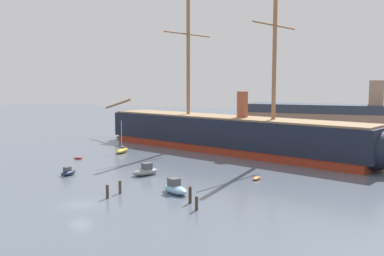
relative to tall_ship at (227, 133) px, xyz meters
name	(u,v)px	position (x,y,z in m)	size (l,w,h in m)	color
ground_plane	(80,205)	(-3.63, -45.34, -3.96)	(400.00, 400.00, 0.00)	slate
tall_ship	(227,133)	(0.00, 0.00, 0.00)	(74.12, 30.29, 36.88)	maroon
motorboat_foreground_left	(68,172)	(-15.98, -32.32, -3.47)	(1.48, 3.36, 1.40)	#1E284C
motorboat_foreground_right	(175,188)	(4.57, -35.87, -3.25)	(5.11, 4.23, 2.01)	#7FB2D6
motorboat_near_centre	(146,171)	(-4.62, -27.44, -3.27)	(3.94, 5.02, 1.96)	gray
dinghy_mid_left	(78,158)	(-23.76, -19.72, -3.75)	(1.93, 1.37, 0.42)	#B22D28
dinghy_mid_right	(257,178)	(12.60, -23.74, -3.72)	(1.33, 2.18, 0.48)	orange
sailboat_alongside_bow	(122,150)	(-20.06, -9.78, -3.38)	(2.54, 5.45, 6.83)	gold
motorboat_alongside_stern	(290,160)	(14.75, -7.54, -3.53)	(1.89, 3.12, 1.23)	#7FB2D6
sailboat_far_left	(121,137)	(-32.85, 10.03, -3.60)	(3.32, 1.10, 4.28)	#1E284C
dinghy_far_right	(366,154)	(27.64, 6.27, -3.66)	(2.54, 2.44, 0.58)	silver
sailboat_distant_centre	(242,137)	(-2.88, 21.08, -3.42)	(4.01, 4.91, 6.43)	#7FB2D6
mooring_piling_nearest	(190,195)	(8.25, -39.37, -2.94)	(0.38, 0.38, 2.04)	#382B1E
mooring_piling_left_pair	(120,187)	(-2.17, -38.79, -3.09)	(0.39, 0.39, 1.72)	#4C3D2D
mooring_piling_right_pair	(107,192)	(-2.31, -41.53, -3.08)	(0.38, 0.38, 1.76)	#423323
mooring_piling_midwater	(196,203)	(10.11, -41.83, -3.14)	(0.37, 0.37, 1.63)	#423323
dockside_warehouse_right	(361,125)	(25.98, 22.77, 0.80)	(58.66, 12.58, 15.30)	#565659
seagull_in_flight	(211,115)	(2.00, -15.60, 5.09)	(1.02, 0.41, 0.13)	silver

